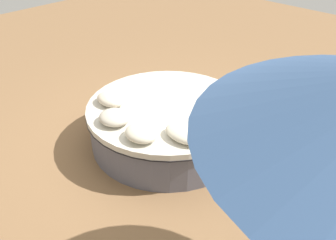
{
  "coord_description": "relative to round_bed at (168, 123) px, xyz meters",
  "views": [
    {
      "loc": [
        -3.07,
        3.19,
        3.18
      ],
      "look_at": [
        0.0,
        0.0,
        0.36
      ],
      "focal_mm": 39.25,
      "sensor_mm": 36.0,
      "label": 1
    }
  ],
  "objects": [
    {
      "name": "ground_plane",
      "position": [
        0.0,
        0.0,
        -0.31
      ],
      "size": [
        16.0,
        16.0,
        0.0
      ],
      "primitive_type": "plane",
      "color": "olive"
    },
    {
      "name": "round_bed",
      "position": [
        0.0,
        0.0,
        0.0
      ],
      "size": [
        2.29,
        2.29,
        0.61
      ],
      "color": "#595966",
      "rests_on": "ground_plane"
    },
    {
      "name": "throw_pillow_0",
      "position": [
        0.61,
        0.53,
        0.37
      ],
      "size": [
        0.45,
        0.32,
        0.15
      ],
      "primitive_type": "ellipsoid",
      "color": "beige",
      "rests_on": "round_bed"
    },
    {
      "name": "throw_pillow_1",
      "position": [
        0.19,
        0.79,
        0.37
      ],
      "size": [
        0.42,
        0.39,
        0.16
      ],
      "primitive_type": "ellipsoid",
      "color": "beige",
      "rests_on": "round_bed"
    },
    {
      "name": "throw_pillow_2",
      "position": [
        -0.32,
        0.8,
        0.38
      ],
      "size": [
        0.43,
        0.37,
        0.16
      ],
      "primitive_type": "ellipsoid",
      "color": "beige",
      "rests_on": "round_bed"
    },
    {
      "name": "throw_pillow_3",
      "position": [
        -0.69,
        0.44,
        0.37
      ],
      "size": [
        0.53,
        0.33,
        0.14
      ],
      "primitive_type": "ellipsoid",
      "color": "beige",
      "rests_on": "round_bed"
    },
    {
      "name": "patio_chair",
      "position": [
        -2.05,
        -0.69,
        0.25
      ],
      "size": [
        0.71,
        0.72,
        0.98
      ],
      "rotation": [
        0.0,
        0.0,
        2.21
      ],
      "color": "#333338",
      "rests_on": "ground_plane"
    },
    {
      "name": "planter",
      "position": [
        -1.07,
        -1.77,
        0.28
      ],
      "size": [
        0.76,
        0.76,
        1.02
      ],
      "color": "gray",
      "rests_on": "ground_plane"
    },
    {
      "name": "side_table",
      "position": [
        -0.27,
        -1.94,
        -0.06
      ],
      "size": [
        0.49,
        0.49,
        0.5
      ],
      "primitive_type": "cylinder",
      "color": "#B7B7BC",
      "rests_on": "ground_plane"
    }
  ]
}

